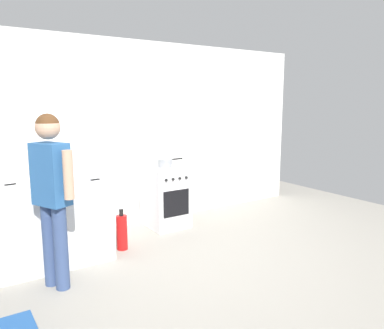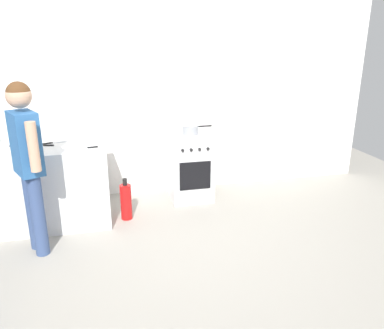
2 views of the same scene
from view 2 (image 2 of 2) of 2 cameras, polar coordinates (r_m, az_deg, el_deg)
ground_plane at (r=3.63m, az=-0.12°, el=-14.91°), size 8.00×8.00×0.00m
back_wall at (r=5.00m, az=-5.33°, el=10.32°), size 6.00×0.10×2.60m
counter_unit at (r=4.48m, az=-20.93°, el=-3.04°), size 1.30×0.70×0.90m
oven_left at (r=4.91m, az=-0.36°, el=-0.26°), size 0.53×0.62×0.85m
pot at (r=4.80m, az=-0.21°, el=5.31°), size 0.38×0.20×0.11m
knife_chef at (r=4.14m, az=-16.10°, el=2.41°), size 0.31×0.07×0.01m
knife_utility at (r=4.40m, az=-21.72°, el=2.72°), size 0.25×0.10×0.01m
knife_bread at (r=4.49m, az=-19.87°, el=3.22°), size 0.34×0.14×0.01m
knife_paring at (r=4.49m, az=-25.00°, el=2.61°), size 0.21×0.04×0.01m
person at (r=3.75m, az=-23.81°, el=1.35°), size 0.32×0.53×1.66m
fire_extinguisher at (r=4.43m, az=-10.02°, el=-5.57°), size 0.13×0.13×0.50m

